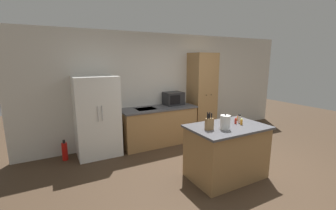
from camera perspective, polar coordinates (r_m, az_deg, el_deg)
The scene contains 14 objects.
ground_plane at distance 4.34m, azimuth 17.02°, elevation -16.27°, with size 14.00×14.00×0.00m, color #423021.
wall_back at distance 5.75m, azimuth 1.16°, elevation 4.67°, with size 7.20×0.06×2.60m.
refrigerator at distance 4.85m, azimuth -17.54°, elevation -2.83°, with size 0.86×0.65×1.66m.
back_counter at distance 5.36m, azimuth -2.41°, elevation -5.20°, with size 1.79×0.68×0.88m.
pantry_cabinet at distance 5.92m, azimuth 8.60°, elevation 2.52°, with size 0.62×0.57×2.15m.
kitchen_island at distance 4.01m, azimuth 14.57°, elevation -11.35°, with size 1.30×0.85×0.90m.
microwave at distance 5.54m, azimuth 1.36°, elevation 1.68°, with size 0.45×0.38×0.31m.
knife_block at distance 3.56m, azimuth 10.45°, elevation -4.64°, with size 0.13×0.07×0.29m.
spice_bottle_tall_dark at distance 4.09m, azimuth 17.70°, elevation -3.37°, with size 0.05×0.05×0.15m.
spice_bottle_short_red at distance 4.02m, azimuth 16.79°, elevation -3.94°, with size 0.04×0.04×0.10m.
spice_bottle_amber_oil at distance 3.99m, azimuth 18.15°, elevation -4.11°, with size 0.04×0.04×0.10m.
spice_bottle_green_herb at distance 4.24m, azimuth 17.44°, elevation -3.28°, with size 0.05×0.05×0.08m.
kettle at distance 3.64m, azimuth 14.31°, elevation -4.28°, with size 0.16×0.16×0.25m.
fire_extinguisher at distance 5.02m, azimuth -24.74°, elevation -10.61°, with size 0.11×0.11×0.42m.
Camera 1 is at (-2.81, -2.65, 1.99)m, focal length 24.00 mm.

